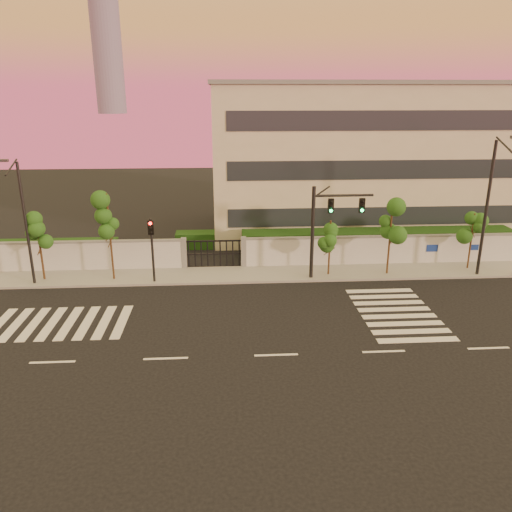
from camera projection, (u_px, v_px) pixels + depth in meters
name	position (u px, v px, depth m)	size (l,w,h in m)	color
ground	(276.00, 355.00, 22.75)	(120.00, 120.00, 0.00)	black
sidewalk	(260.00, 274.00, 32.68)	(60.00, 3.00, 0.15)	gray
perimeter_wall	(260.00, 253.00, 33.80)	(60.00, 0.36, 2.20)	#B6B8BD
hedge_row	(272.00, 244.00, 36.54)	(41.00, 4.25, 1.80)	black
institutional_building	(356.00, 158.00, 42.22)	(24.40, 12.40, 12.25)	beige
road_markings	(239.00, 320.00, 26.21)	(57.00, 7.62, 0.02)	silver
street_tree_b	(39.00, 232.00, 30.69)	(1.59, 1.27, 4.39)	#382314
street_tree_c	(109.00, 218.00, 30.45)	(1.45, 1.16, 5.62)	#382314
street_tree_d	(330.00, 235.00, 31.69)	(1.39, 1.11, 3.74)	#382314
street_tree_e	(392.00, 220.00, 31.54)	(1.50, 1.19, 5.09)	#382314
street_tree_f	(473.00, 229.00, 32.76)	(1.42, 1.13, 3.91)	#382314
traffic_signal_main	(325.00, 222.00, 30.83)	(3.80, 0.37, 6.01)	black
traffic_signal_secondary	(152.00, 243.00, 30.45)	(0.33, 0.33, 4.20)	black
streetlight_west	(24.00, 218.00, 29.51)	(0.48, 1.92, 7.98)	black
streetlight_east	(489.00, 203.00, 30.84)	(0.54, 2.19, 9.11)	black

